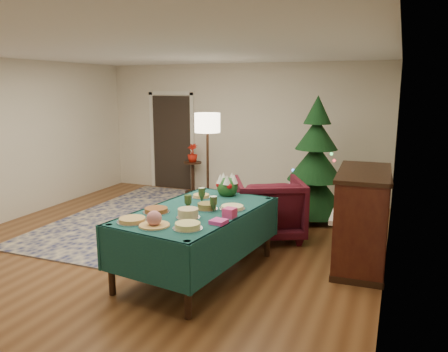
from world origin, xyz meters
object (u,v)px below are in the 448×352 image
at_px(armchair, 269,205).
at_px(potted_plant, 193,157).
at_px(buffet_table, 197,223).
at_px(floor_lamp, 207,129).
at_px(side_table, 193,178).
at_px(gift_box, 230,213).
at_px(piano, 361,219).
at_px(christmas_tree, 315,164).

height_order(armchair, potted_plant, armchair).
distance_m(buffet_table, floor_lamp, 2.61).
bearing_deg(side_table, potted_plant, -75.96).
bearing_deg(buffet_table, gift_box, -15.62).
height_order(floor_lamp, potted_plant, floor_lamp).
bearing_deg(buffet_table, floor_lamp, 111.11).
relative_size(buffet_table, side_table, 3.26).
bearing_deg(side_table, piano, -35.68).
bearing_deg(gift_box, side_table, 121.40).
height_order(buffet_table, gift_box, gift_box).
relative_size(floor_lamp, potted_plant, 4.71).
height_order(buffet_table, side_table, buffet_table).
height_order(christmas_tree, piano, christmas_tree).
distance_m(armchair, christmas_tree, 1.39).
xyz_separation_m(side_table, christmas_tree, (2.73, -0.85, 0.62)).
bearing_deg(potted_plant, piano, -35.68).
height_order(buffet_table, christmas_tree, christmas_tree).
xyz_separation_m(side_table, potted_plant, (0.00, -0.00, 0.46)).
distance_m(gift_box, christmas_tree, 2.98).
bearing_deg(christmas_tree, floor_lamp, -163.22).
relative_size(armchair, side_table, 1.48).
relative_size(armchair, piano, 0.70).
bearing_deg(piano, armchair, 158.46).
bearing_deg(gift_box, buffet_table, 164.38).
bearing_deg(armchair, potted_plant, -68.28).
xyz_separation_m(floor_lamp, potted_plant, (-0.97, 1.38, -0.74)).
bearing_deg(christmas_tree, buffet_table, -107.27).
bearing_deg(gift_box, armchair, 91.40).
height_order(floor_lamp, christmas_tree, christmas_tree).
relative_size(floor_lamp, side_table, 2.65).
xyz_separation_m(buffet_table, armchair, (0.43, 1.59, -0.14)).
height_order(side_table, christmas_tree, christmas_tree).
xyz_separation_m(armchair, christmas_tree, (0.45, 1.23, 0.44)).
distance_m(side_table, piano, 4.50).
xyz_separation_m(buffet_table, gift_box, (0.47, -0.13, 0.21)).
bearing_deg(buffet_table, side_table, 116.78).
distance_m(gift_box, side_table, 4.49).
bearing_deg(potted_plant, gift_box, -58.60).
bearing_deg(armchair, floor_lamp, -54.00).
bearing_deg(floor_lamp, armchair, -28.10).
bearing_deg(armchair, buffet_table, 49.13).
bearing_deg(side_table, gift_box, -58.60).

